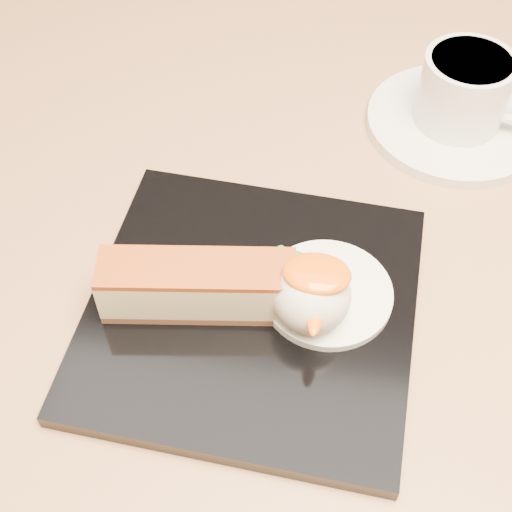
% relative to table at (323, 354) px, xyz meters
% --- Properties ---
extents(table, '(0.80, 0.80, 0.72)m').
position_rel_table_xyz_m(table, '(0.00, 0.00, 0.00)').
color(table, black).
rests_on(table, ground).
extents(dessert_plate, '(0.23, 0.23, 0.01)m').
position_rel_table_xyz_m(dessert_plate, '(-0.05, -0.07, 0.16)').
color(dessert_plate, black).
rests_on(dessert_plate, table).
extents(cheesecake, '(0.13, 0.05, 0.04)m').
position_rel_table_xyz_m(cheesecake, '(-0.09, -0.07, 0.19)').
color(cheesecake, brown).
rests_on(cheesecake, dessert_plate).
extents(cream_smear, '(0.09, 0.09, 0.01)m').
position_rel_table_xyz_m(cream_smear, '(-0.00, -0.05, 0.17)').
color(cream_smear, white).
rests_on(cream_smear, dessert_plate).
extents(ice_cream_scoop, '(0.05, 0.05, 0.05)m').
position_rel_table_xyz_m(ice_cream_scoop, '(-0.01, -0.07, 0.19)').
color(ice_cream_scoop, white).
rests_on(ice_cream_scoop, cream_smear).
extents(mango_sauce, '(0.04, 0.03, 0.01)m').
position_rel_table_xyz_m(mango_sauce, '(-0.01, -0.07, 0.21)').
color(mango_sauce, '#FF6408').
rests_on(mango_sauce, ice_cream_scoop).
extents(mint_sprig, '(0.03, 0.02, 0.00)m').
position_rel_table_xyz_m(mint_sprig, '(-0.03, -0.03, 0.17)').
color(mint_sprig, green).
rests_on(mint_sprig, cream_smear).
extents(saucer, '(0.15, 0.15, 0.01)m').
position_rel_table_xyz_m(saucer, '(0.09, 0.15, 0.16)').
color(saucer, white).
rests_on(saucer, table).
extents(coffee_cup, '(0.10, 0.07, 0.06)m').
position_rel_table_xyz_m(coffee_cup, '(0.09, 0.15, 0.20)').
color(coffee_cup, white).
rests_on(coffee_cup, saucer).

